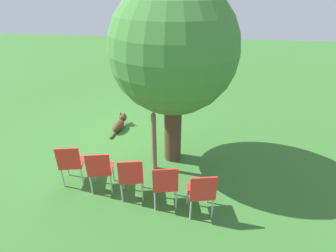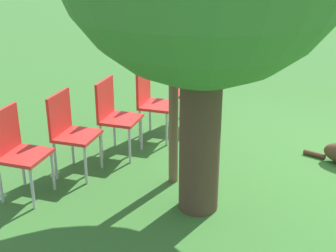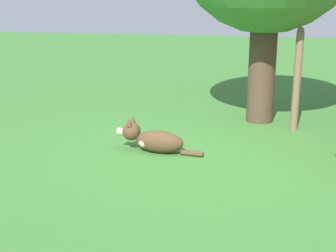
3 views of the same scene
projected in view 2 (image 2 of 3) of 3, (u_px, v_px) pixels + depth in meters
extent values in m
plane|color=#38702D|center=(289.00, 173.00, 5.23)|extent=(30.00, 30.00, 0.00)
cylinder|color=#4C3828|center=(200.00, 120.00, 4.24)|extent=(0.38, 0.38, 1.82)
cylinder|color=#513823|center=(314.00, 154.00, 5.61)|extent=(0.27, 0.09, 0.06)
cylinder|color=brown|center=(174.00, 124.00, 4.82)|extent=(0.10, 0.10, 1.31)
sphere|color=brown|center=(174.00, 61.00, 4.57)|extent=(0.09, 0.09, 0.09)
cube|color=red|center=(190.00, 93.00, 6.44)|extent=(0.50, 0.52, 0.04)
cube|color=red|center=(176.00, 75.00, 6.40)|extent=(0.13, 0.44, 0.45)
cylinder|color=#B7B7BC|center=(205.00, 106.00, 6.65)|extent=(0.03, 0.03, 0.43)
cylinder|color=#B7B7BC|center=(199.00, 115.00, 6.31)|extent=(0.03, 0.03, 0.43)
cylinder|color=#B7B7BC|center=(181.00, 104.00, 6.75)|extent=(0.03, 0.03, 0.43)
cylinder|color=#B7B7BC|center=(173.00, 112.00, 6.41)|extent=(0.03, 0.03, 0.43)
cube|color=red|center=(158.00, 105.00, 5.98)|extent=(0.50, 0.52, 0.04)
cube|color=red|center=(143.00, 86.00, 5.94)|extent=(0.13, 0.44, 0.45)
cylinder|color=#B7B7BC|center=(176.00, 119.00, 6.19)|extent=(0.03, 0.03, 0.43)
cylinder|color=#B7B7BC|center=(167.00, 129.00, 5.85)|extent=(0.03, 0.03, 0.43)
cylinder|color=#B7B7BC|center=(150.00, 116.00, 6.29)|extent=(0.03, 0.03, 0.43)
cylinder|color=#B7B7BC|center=(140.00, 126.00, 5.95)|extent=(0.03, 0.03, 0.43)
cube|color=red|center=(121.00, 119.00, 5.52)|extent=(0.50, 0.52, 0.04)
cube|color=red|center=(105.00, 98.00, 5.48)|extent=(0.13, 0.44, 0.45)
cylinder|color=#B7B7BC|center=(141.00, 133.00, 5.72)|extent=(0.03, 0.03, 0.43)
cylinder|color=#B7B7BC|center=(130.00, 146.00, 5.39)|extent=(0.03, 0.03, 0.43)
cylinder|color=#B7B7BC|center=(114.00, 130.00, 5.83)|extent=(0.03, 0.03, 0.43)
cylinder|color=#B7B7BC|center=(101.00, 142.00, 5.49)|extent=(0.03, 0.03, 0.43)
cube|color=red|center=(77.00, 136.00, 5.06)|extent=(0.50, 0.52, 0.04)
cube|color=red|center=(59.00, 113.00, 5.02)|extent=(0.13, 0.44, 0.45)
cylinder|color=#B7B7BC|center=(101.00, 151.00, 5.26)|extent=(0.03, 0.03, 0.43)
cylinder|color=#B7B7BC|center=(86.00, 165.00, 4.93)|extent=(0.03, 0.03, 0.43)
cylinder|color=#B7B7BC|center=(72.00, 147.00, 5.36)|extent=(0.03, 0.03, 0.43)
cylinder|color=#B7B7BC|center=(55.00, 161.00, 5.03)|extent=(0.03, 0.03, 0.43)
cube|color=red|center=(25.00, 156.00, 4.60)|extent=(0.50, 0.52, 0.04)
cube|color=red|center=(5.00, 131.00, 4.56)|extent=(0.13, 0.44, 0.45)
cylinder|color=#B7B7BC|center=(53.00, 171.00, 4.80)|extent=(0.03, 0.03, 0.43)
cylinder|color=#B7B7BC|center=(32.00, 189.00, 4.47)|extent=(0.03, 0.03, 0.43)
cylinder|color=#B7B7BC|center=(23.00, 166.00, 4.90)|extent=(0.03, 0.03, 0.43)
cylinder|color=#B7B7BC|center=(0.00, 183.00, 4.57)|extent=(0.03, 0.03, 0.43)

